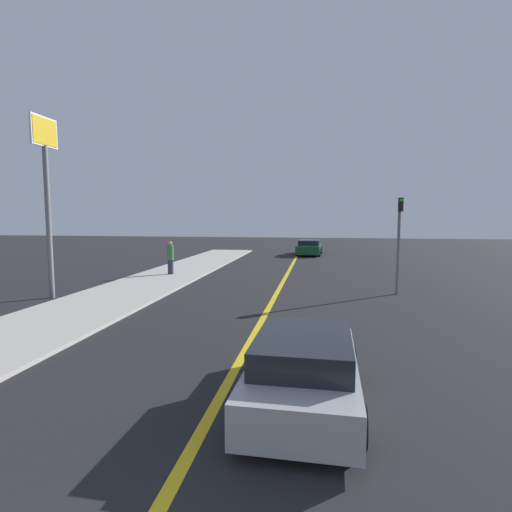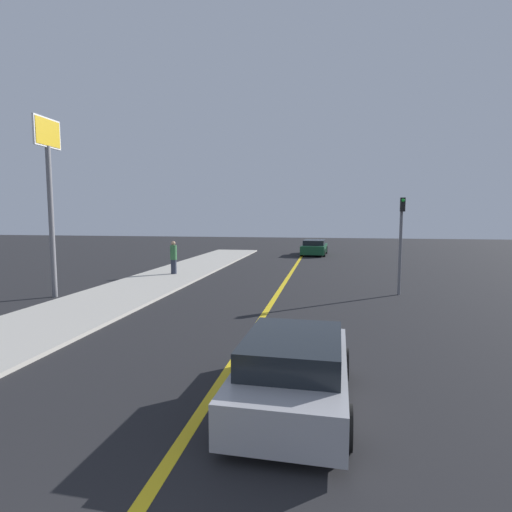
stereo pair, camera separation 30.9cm
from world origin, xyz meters
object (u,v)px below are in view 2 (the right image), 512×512
(car_ahead_center, at_px, (314,247))
(roadside_sign, at_px, (49,173))
(pedestrian_mid_group, at_px, (174,257))
(traffic_light, at_px, (401,236))
(car_near_right_lane, at_px, (294,370))

(car_ahead_center, relative_size, roadside_sign, 0.66)
(pedestrian_mid_group, xyz_separation_m, traffic_light, (11.05, -3.42, 1.43))
(car_near_right_lane, relative_size, roadside_sign, 0.56)
(car_ahead_center, bearing_deg, traffic_light, -73.52)
(car_near_right_lane, bearing_deg, pedestrian_mid_group, 120.66)
(car_near_right_lane, relative_size, car_ahead_center, 0.85)
(car_near_right_lane, distance_m, roadside_sign, 13.26)
(car_ahead_center, distance_m, roadside_sign, 22.07)
(car_ahead_center, bearing_deg, roadside_sign, -113.22)
(pedestrian_mid_group, height_order, roadside_sign, roadside_sign)
(car_near_right_lane, height_order, roadside_sign, roadside_sign)
(roadside_sign, bearing_deg, traffic_light, 11.80)
(traffic_light, bearing_deg, roadside_sign, -168.20)
(car_near_right_lane, xyz_separation_m, traffic_light, (3.44, 10.29, 1.81))
(car_ahead_center, bearing_deg, pedestrian_mid_group, -115.24)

